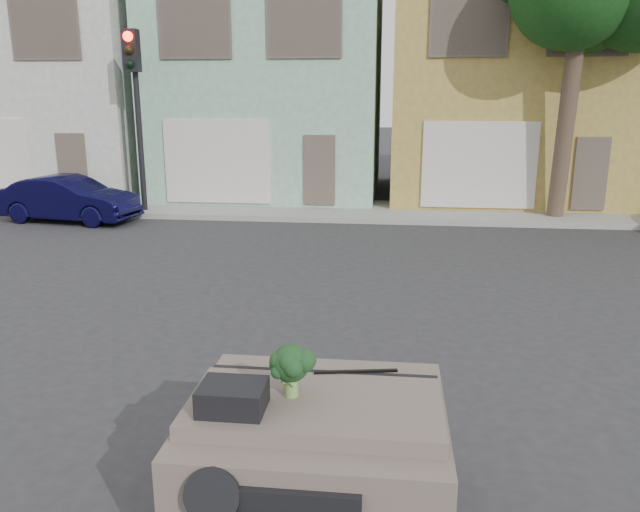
# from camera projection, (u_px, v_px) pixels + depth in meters

# --- Properties ---
(ground_plane) EXTENTS (120.00, 120.00, 0.00)m
(ground_plane) POSITION_uv_depth(u_px,v_px,m) (345.00, 364.00, 8.02)
(ground_plane) COLOR #303033
(ground_plane) RESTS_ON ground
(sidewalk) EXTENTS (40.00, 3.00, 0.15)m
(sidewalk) POSITION_uv_depth(u_px,v_px,m) (372.00, 211.00, 18.09)
(sidewalk) COLOR gray
(sidewalk) RESTS_ON ground
(townhouse_white) EXTENTS (7.20, 8.20, 7.55)m
(townhouse_white) POSITION_uv_depth(u_px,v_px,m) (69.00, 83.00, 22.23)
(townhouse_white) COLOR beige
(townhouse_white) RESTS_ON ground
(townhouse_mint) EXTENTS (7.20, 8.20, 7.55)m
(townhouse_mint) POSITION_uv_depth(u_px,v_px,m) (276.00, 82.00, 21.40)
(townhouse_mint) COLOR #8EBDA0
(townhouse_mint) RESTS_ON ground
(townhouse_tan) EXTENTS (7.20, 8.20, 7.55)m
(townhouse_tan) POSITION_uv_depth(u_px,v_px,m) (500.00, 82.00, 20.57)
(townhouse_tan) COLOR #AC9144
(townhouse_tan) RESTS_ON ground
(navy_sedan) EXTENTS (3.91, 1.81, 1.24)m
(navy_sedan) POSITION_uv_depth(u_px,v_px,m) (71.00, 222.00, 17.01)
(navy_sedan) COLOR black
(navy_sedan) RESTS_ON ground
(traffic_signal) EXTENTS (0.40, 0.40, 5.10)m
(traffic_signal) POSITION_uv_depth(u_px,v_px,m) (138.00, 125.00, 17.23)
(traffic_signal) COLOR black
(traffic_signal) RESTS_ON ground
(tree_near) EXTENTS (4.40, 4.00, 8.50)m
(tree_near) POSITION_uv_depth(u_px,v_px,m) (572.00, 58.00, 15.82)
(tree_near) COLOR #143C13
(tree_near) RESTS_ON ground
(car_dashboard) EXTENTS (2.00, 1.80, 1.12)m
(car_dashboard) POSITION_uv_depth(u_px,v_px,m) (317.00, 456.00, 4.99)
(car_dashboard) COLOR #6A5B53
(car_dashboard) RESTS_ON ground
(instrument_hump) EXTENTS (0.48, 0.38, 0.20)m
(instrument_hump) POSITION_uv_depth(u_px,v_px,m) (233.00, 397.00, 4.55)
(instrument_hump) COLOR black
(instrument_hump) RESTS_ON car_dashboard
(wiper_arm) EXTENTS (0.69, 0.15, 0.02)m
(wiper_arm) POSITION_uv_depth(u_px,v_px,m) (356.00, 371.00, 5.18)
(wiper_arm) COLOR black
(wiper_arm) RESTS_ON car_dashboard
(broccoli) EXTENTS (0.40, 0.40, 0.43)m
(broccoli) POSITION_uv_depth(u_px,v_px,m) (291.00, 370.00, 4.74)
(broccoli) COLOR black
(broccoli) RESTS_ON car_dashboard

